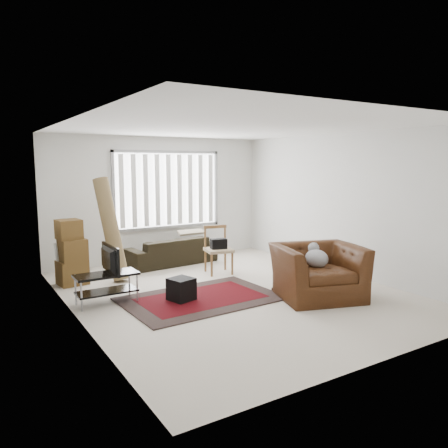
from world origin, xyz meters
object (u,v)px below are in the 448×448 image
object	(u,v)px
sofa	(171,247)
moving_boxes	(72,255)
side_chair	(218,248)
tv_stand	(106,282)
armchair	(318,268)

from	to	relation	value
sofa	moving_boxes	bearing A→B (deg)	8.83
sofa	side_chair	distance (m)	1.29
sofa	side_chair	world-z (taller)	side_chair
tv_stand	moving_boxes	bearing A→B (deg)	98.23
tv_stand	armchair	bearing A→B (deg)	-26.60
tv_stand	side_chair	xyz separation A→B (m)	(2.42, 0.72, 0.17)
side_chair	armchair	size ratio (longest dim) A/B	0.58
moving_boxes	tv_stand	bearing A→B (deg)	-81.77
side_chair	sofa	bearing A→B (deg)	123.33
moving_boxes	armchair	world-z (taller)	moving_boxes
sofa	armchair	size ratio (longest dim) A/B	1.22
tv_stand	side_chair	size ratio (longest dim) A/B	1.02
moving_boxes	armchair	bearing A→B (deg)	-42.15
armchair	tv_stand	bearing A→B (deg)	171.25
sofa	side_chair	size ratio (longest dim) A/B	2.10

